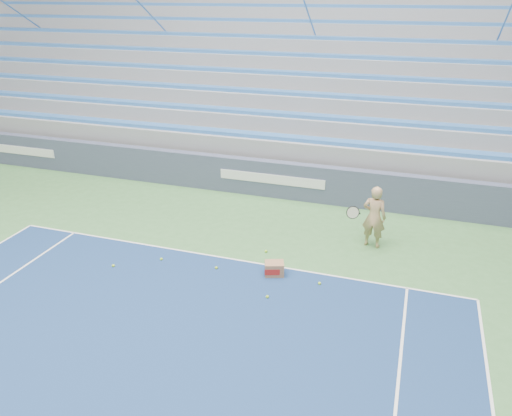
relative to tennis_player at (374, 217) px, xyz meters
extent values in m
cube|color=white|center=(-3.18, -1.69, -0.76)|extent=(10.97, 0.05, 0.00)
cube|color=#3F4660|center=(-3.18, 2.31, -0.23)|extent=(30.00, 0.30, 1.10)
cube|color=white|center=(-12.18, 2.15, -0.18)|extent=(2.60, 0.02, 0.28)
cube|color=white|center=(-3.18, 2.15, -0.18)|extent=(3.20, 0.02, 0.28)
cube|color=gray|center=(-3.18, 6.86, -0.23)|extent=(30.00, 8.50, 1.10)
cube|color=gray|center=(-3.18, 6.86, 0.57)|extent=(30.00, 8.50, 0.50)
cube|color=#336AB8|center=(-3.18, 2.98, 0.88)|extent=(29.60, 0.42, 0.11)
cube|color=gray|center=(-3.18, 7.28, 1.07)|extent=(30.00, 7.65, 0.50)
cube|color=#336AB8|center=(-3.18, 3.83, 1.38)|extent=(29.60, 0.42, 0.11)
cube|color=gray|center=(-3.18, 7.71, 1.57)|extent=(30.00, 6.80, 0.50)
cube|color=#336AB8|center=(-3.18, 4.68, 1.88)|extent=(29.60, 0.42, 0.11)
cube|color=gray|center=(-3.18, 8.13, 2.07)|extent=(30.00, 5.95, 0.50)
cube|color=#336AB8|center=(-3.18, 5.53, 2.38)|extent=(29.60, 0.42, 0.11)
cube|color=gray|center=(-3.18, 8.56, 2.57)|extent=(30.00, 5.10, 0.50)
cube|color=#336AB8|center=(-3.18, 6.38, 2.88)|extent=(29.60, 0.42, 0.11)
cube|color=gray|center=(-3.18, 8.98, 3.07)|extent=(30.00, 4.25, 0.50)
cube|color=#336AB8|center=(-3.18, 7.23, 3.38)|extent=(29.60, 0.42, 0.11)
cube|color=gray|center=(-3.18, 9.41, 3.57)|extent=(30.00, 3.40, 0.50)
cube|color=#336AB8|center=(-3.18, 8.08, 3.88)|extent=(29.60, 0.42, 0.11)
cube|color=gray|center=(-3.18, 9.83, 4.07)|extent=(30.00, 2.55, 0.50)
cube|color=#336AB8|center=(-3.18, 8.93, 4.38)|extent=(29.60, 0.42, 0.11)
cube|color=gray|center=(-3.18, 11.41, 2.87)|extent=(31.00, 0.40, 7.30)
cylinder|color=#326DB1|center=(-15.18, 6.86, 3.82)|extent=(0.05, 8.53, 5.04)
cylinder|color=#326DB1|center=(-9.18, 6.86, 3.82)|extent=(0.05, 8.53, 5.04)
cylinder|color=#326DB1|center=(-3.18, 6.86, 3.82)|extent=(0.05, 8.53, 5.04)
cylinder|color=#326DB1|center=(2.82, 6.86, 3.82)|extent=(0.05, 8.53, 5.04)
imported|color=tan|center=(0.01, 0.01, 0.00)|extent=(0.61, 0.45, 1.54)
cylinder|color=black|center=(-0.34, -0.24, 0.17)|extent=(0.12, 0.27, 0.08)
cylinder|color=beige|center=(-0.44, -0.52, 0.27)|extent=(0.29, 0.16, 0.28)
torus|color=black|center=(-0.44, -0.52, 0.27)|extent=(0.31, 0.18, 0.30)
cube|color=#906546|center=(-1.86, -2.04, -0.62)|extent=(0.49, 0.43, 0.31)
cube|color=#B21E19|center=(-1.86, -2.20, -0.62)|extent=(0.32, 0.12, 0.14)
sphere|color=#A7D72B|center=(-3.15, -2.21, -0.74)|extent=(0.07, 0.07, 0.07)
sphere|color=#A7D72B|center=(-4.50, -2.24, -0.74)|extent=(0.07, 0.07, 0.07)
sphere|color=#A7D72B|center=(-2.33, -1.13, -0.74)|extent=(0.07, 0.07, 0.07)
sphere|color=#A7D72B|center=(-1.74, -2.95, -0.74)|extent=(0.07, 0.07, 0.07)
sphere|color=#A7D72B|center=(-0.84, -2.12, -0.74)|extent=(0.07, 0.07, 0.07)
sphere|color=#A7D72B|center=(-5.39, -2.85, -0.74)|extent=(0.07, 0.07, 0.07)
camera|label=1|loc=(0.71, -11.08, 4.95)|focal=35.00mm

